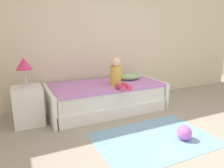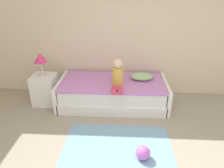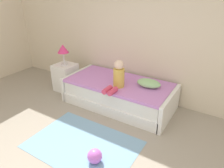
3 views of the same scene
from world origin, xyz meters
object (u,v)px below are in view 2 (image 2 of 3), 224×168
at_px(bed, 113,93).
at_px(toy_ball, 143,153).
at_px(table_lamp, 40,59).
at_px(child_figure, 118,76).
at_px(pillow, 142,76).
at_px(nightstand, 45,89).

distance_m(bed, toy_ball, 1.57).
bearing_deg(table_lamp, bed, 1.68).
bearing_deg(child_figure, bed, 113.80).
relative_size(pillow, toy_ball, 2.20).
bearing_deg(toy_ball, nightstand, 141.85).
bearing_deg(pillow, bed, -169.97).
height_order(bed, pillow, pillow).
height_order(bed, child_figure, child_figure).
bearing_deg(child_figure, toy_ball, -72.88).
bearing_deg(child_figure, nightstand, 172.58).
height_order(nightstand, child_figure, child_figure).
relative_size(nightstand, pillow, 1.36).
height_order(bed, nightstand, nightstand).
bearing_deg(pillow, table_lamp, -175.83).
distance_m(nightstand, child_figure, 1.52).
bearing_deg(table_lamp, child_figure, -7.42).
bearing_deg(nightstand, toy_ball, -38.15).
xyz_separation_m(bed, child_figure, (0.10, -0.23, 0.46)).
relative_size(child_figure, pillow, 1.16).
distance_m(nightstand, pillow, 1.94).
height_order(pillow, toy_ball, pillow).
bearing_deg(child_figure, pillow, 35.27).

